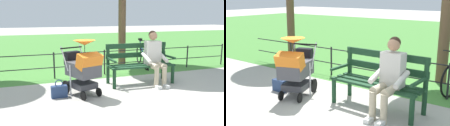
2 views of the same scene
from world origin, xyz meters
TOP-DOWN VIEW (x-y plane):
  - ground_plane at (0.00, 0.00)m, footprint 60.00×60.00m
  - park_bench at (-0.53, -0.12)m, footprint 1.61×0.64m
  - person_on_bench at (-0.82, 0.11)m, footprint 0.54×0.74m
  - stroller at (0.98, 0.37)m, footprint 0.76×0.99m
  - handbag at (1.48, 0.35)m, footprint 0.32×0.14m
  - park_fence at (-0.28, -1.21)m, footprint 8.29×0.04m

SIDE VIEW (x-z plane):
  - ground_plane at x=0.00m, z-range 0.00..0.00m
  - handbag at x=1.48m, z-range -0.06..0.31m
  - park_fence at x=-0.28m, z-range 0.07..0.77m
  - park_bench at x=-0.53m, z-range 0.05..1.01m
  - stroller at x=0.98m, z-range 0.02..1.17m
  - person_on_bench at x=-0.82m, z-range 0.04..1.31m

